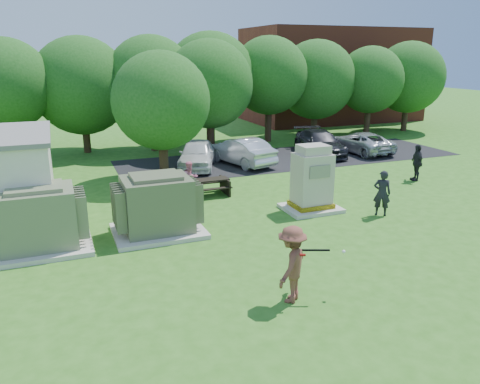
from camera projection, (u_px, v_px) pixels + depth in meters
name	position (u px, v px, depth m)	size (l,w,h in m)	color
ground	(293.00, 275.00, 12.98)	(120.00, 120.00, 0.00)	#2D6619
brick_building	(331.00, 75.00, 42.25)	(15.00, 8.00, 8.00)	maroon
parking_strip	(291.00, 158.00, 27.48)	(20.00, 6.00, 0.01)	#232326
transformer_left	(38.00, 220.00, 14.42)	(3.00, 2.40, 2.07)	beige
transformer_right	(157.00, 206.00, 15.73)	(3.00, 2.40, 2.07)	beige
generator_cabinet	(312.00, 182.00, 18.05)	(2.12, 1.74, 2.58)	beige
picnic_table	(209.00, 185.00, 20.14)	(1.69, 1.26, 0.72)	black
batter	(292.00, 264.00, 11.38)	(1.26, 0.73, 1.96)	brown
person_by_generator	(382.00, 193.00, 17.52)	(0.64, 0.42, 1.75)	black
person_at_picnic	(190.00, 179.00, 20.04)	(0.73, 0.57, 1.50)	pink
person_walking_right	(417.00, 163.00, 22.38)	(1.03, 0.43, 1.76)	black
car_white	(197.00, 154.00, 24.92)	(1.77, 4.39, 1.50)	silver
car_silver_a	(241.00, 151.00, 25.67)	(1.57, 4.50, 1.48)	silver
car_dark	(320.00, 143.00, 28.18)	(2.01, 4.94, 1.43)	black
car_silver_b	(361.00, 142.00, 28.79)	(2.12, 4.59, 1.27)	#B7B7BC
batting_equipment	(316.00, 251.00, 11.43)	(1.38, 0.40, 0.19)	black
tree_row	(180.00, 83.00, 28.90)	(41.30, 13.30, 7.30)	#47301E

